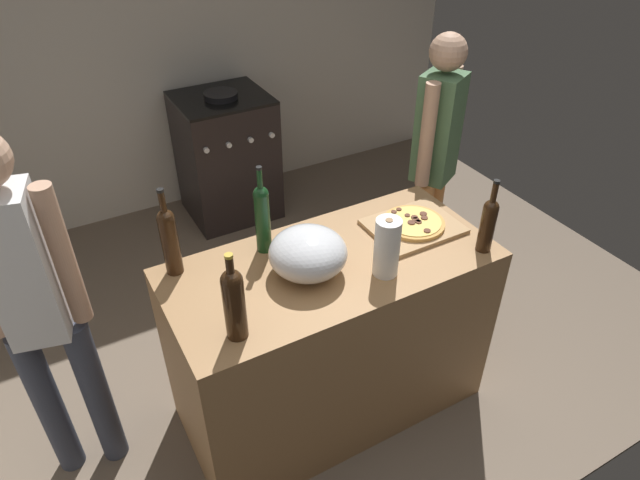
% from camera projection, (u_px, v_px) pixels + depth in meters
% --- Properties ---
extents(ground_plane, '(4.47, 3.53, 0.02)m').
position_uv_depth(ground_plane, '(279.00, 301.00, 3.54)').
color(ground_plane, '#6B5B4C').
extents(kitchen_wall_rear, '(4.47, 0.10, 2.60)m').
position_uv_depth(kitchen_wall_rear, '(174.00, 28.00, 3.85)').
color(kitchen_wall_rear, '#BCB7AD').
rests_on(kitchen_wall_rear, ground_plane).
extents(counter, '(1.42, 0.67, 0.91)m').
position_uv_depth(counter, '(330.00, 338.00, 2.63)').
color(counter, '#9E7247').
rests_on(counter, ground_plane).
extents(cutting_board, '(0.40, 0.32, 0.02)m').
position_uv_depth(cutting_board, '(413.00, 226.00, 2.57)').
color(cutting_board, tan).
rests_on(cutting_board, counter).
extents(pizza, '(0.28, 0.28, 0.03)m').
position_uv_depth(pizza, '(414.00, 223.00, 2.55)').
color(pizza, tan).
rests_on(pizza, cutting_board).
extents(mixing_bowl, '(0.32, 0.32, 0.19)m').
position_uv_depth(mixing_bowl, '(308.00, 253.00, 2.26)').
color(mixing_bowl, '#B2B2B7').
rests_on(mixing_bowl, counter).
extents(paper_towel_roll, '(0.10, 0.10, 0.26)m').
position_uv_depth(paper_towel_roll, '(387.00, 247.00, 2.24)').
color(paper_towel_roll, white).
rests_on(paper_towel_roll, counter).
extents(wine_bottle_dark, '(0.08, 0.08, 0.36)m').
position_uv_depth(wine_bottle_dark, '(234.00, 301.00, 1.93)').
color(wine_bottle_dark, '#331E0F').
rests_on(wine_bottle_dark, counter).
extents(wine_bottle_green, '(0.07, 0.07, 0.39)m').
position_uv_depth(wine_bottle_green, '(169.00, 238.00, 2.22)').
color(wine_bottle_green, '#331E0F').
rests_on(wine_bottle_green, counter).
extents(wine_bottle_amber, '(0.07, 0.07, 0.40)m').
position_uv_depth(wine_bottle_amber, '(262.00, 216.00, 2.34)').
color(wine_bottle_amber, '#143819').
rests_on(wine_bottle_amber, counter).
extents(wine_bottle_clear, '(0.07, 0.07, 0.34)m').
position_uv_depth(wine_bottle_clear, '(488.00, 222.00, 2.36)').
color(wine_bottle_clear, '#331E0F').
rests_on(wine_bottle_clear, counter).
extents(stove, '(0.63, 0.60, 0.96)m').
position_uv_depth(stove, '(227.00, 157.00, 4.10)').
color(stove, black).
rests_on(stove, ground_plane).
extents(person_in_stripes, '(0.36, 0.24, 1.65)m').
position_uv_depth(person_in_stripes, '(36.00, 306.00, 2.09)').
color(person_in_stripes, '#383D4C').
rests_on(person_in_stripes, ground_plane).
extents(person_in_red, '(0.34, 0.28, 1.60)m').
position_uv_depth(person_in_red, '(434.00, 158.00, 3.12)').
color(person_in_red, '#D88C4C').
rests_on(person_in_red, ground_plane).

